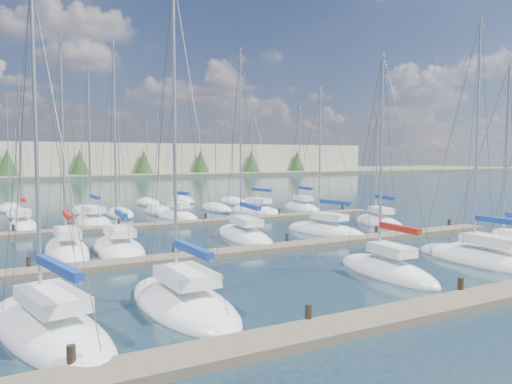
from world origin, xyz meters
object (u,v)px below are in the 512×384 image
sailboat_p (177,216)px  sailboat_j (119,248)px  sailboat_o (93,222)px  sailboat_m (379,223)px  sailboat_l (325,231)px  sailboat_e (485,259)px  sailboat_q (256,211)px  sailboat_b (49,329)px  sailboat_r (302,208)px  sailboat_i (67,250)px  sailboat_c (183,302)px  sailboat_k (244,236)px  sailboat_n (23,226)px  sailboat_d (387,271)px

sailboat_p → sailboat_j: 17.28m
sailboat_o → sailboat_m: 25.60m
sailboat_l → sailboat_e: sailboat_e is taller
sailboat_q → sailboat_b: size_ratio=0.93×
sailboat_r → sailboat_i: (-27.30, -14.00, 0.00)m
sailboat_m → sailboat_c: size_ratio=0.76×
sailboat_m → sailboat_b: sailboat_b is taller
sailboat_e → sailboat_k: bearing=120.6°
sailboat_m → sailboat_n: (-27.90, 13.00, 0.02)m
sailboat_d → sailboat_p: sailboat_p is taller
sailboat_k → sailboat_n: sailboat_k is taller
sailboat_k → sailboat_n: bearing=144.0°
sailboat_m → sailboat_d: bearing=-118.0°
sailboat_i → sailboat_d: bearing=-42.8°
sailboat_m → sailboat_p: bearing=150.2°
sailboat_o → sailboat_j: (-1.08, -14.02, -0.01)m
sailboat_k → sailboat_i: 12.38m
sailboat_j → sailboat_c: bearing=-87.9°
sailboat_p → sailboat_e: 29.43m
sailboat_l → sailboat_c: 21.12m
sailboat_m → sailboat_d: 19.15m
sailboat_r → sailboat_b: bearing=-128.9°
sailboat_r → sailboat_q: sailboat_r is taller
sailboat_o → sailboat_j: 14.06m
sailboat_d → sailboat_q: size_ratio=1.02×
sailboat_q → sailboat_n: size_ratio=0.89×
sailboat_i → sailboat_p: 18.30m
sailboat_b → sailboat_j: (5.72, 13.89, 0.01)m
sailboat_e → sailboat_d: bearing=175.6°
sailboat_o → sailboat_n: (-5.68, 0.29, 0.01)m
sailboat_j → sailboat_d: bearing=-46.2°
sailboat_n → sailboat_j: (4.60, -14.31, -0.02)m
sailboat_i → sailboat_c: size_ratio=1.04×
sailboat_i → sailboat_b: size_ratio=1.15×
sailboat_m → sailboat_i: sailboat_i is taller
sailboat_o → sailboat_l: sailboat_o is taller
sailboat_r → sailboat_p: (-15.08, -0.38, -0.00)m
sailboat_r → sailboat_j: size_ratio=0.91×
sailboat_r → sailboat_d: 31.19m
sailboat_r → sailboat_d: size_ratio=1.07×
sailboat_l → sailboat_j: sailboat_j is taller
sailboat_k → sailboat_q: sailboat_k is taller
sailboat_q → sailboat_j: 23.69m
sailboat_k → sailboat_n: (-13.97, 13.78, 0.01)m
sailboat_q → sailboat_m: bearing=-78.1°
sailboat_o → sailboat_q: sailboat_o is taller
sailboat_l → sailboat_j: 16.17m
sailboat_o → sailboat_n: bearing=176.1°
sailboat_r → sailboat_d: bearing=-108.9°
sailboat_p → sailboat_c: (-9.81, -27.79, -0.01)m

